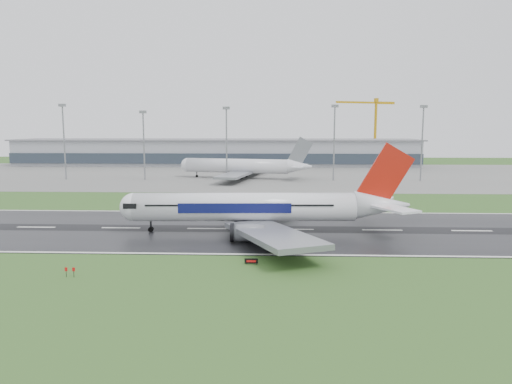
{
  "coord_description": "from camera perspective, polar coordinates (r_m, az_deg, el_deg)",
  "views": [
    {
      "loc": [
        35.45,
        -106.45,
        23.33
      ],
      "look_at": [
        30.87,
        12.0,
        7.0
      ],
      "focal_mm": 33.33,
      "sensor_mm": 36.0,
      "label": 1
    }
  ],
  "objects": [
    {
      "name": "main_airliner",
      "position": [
        104.69,
        1.1,
        0.29
      ],
      "size": [
        66.74,
        63.82,
        18.93
      ],
      "primitive_type": null,
      "rotation": [
        0.0,
        0.0,
        0.04
      ],
      "color": "white",
      "rests_on": "runway"
    },
    {
      "name": "runway",
      "position": [
        114.59,
        -15.9,
        -4.18
      ],
      "size": [
        400.0,
        45.0,
        0.1
      ],
      "primitive_type": "cube",
      "color": "black",
      "rests_on": "ground"
    },
    {
      "name": "floodmast_3",
      "position": [
        207.65,
        -3.55,
        5.63
      ],
      "size": [
        0.64,
        0.64,
        30.7
      ],
      "primitive_type": "cylinder",
      "color": "gray",
      "rests_on": "ground"
    },
    {
      "name": "parked_airliner",
      "position": [
        214.63,
        -1.66,
        4.06
      ],
      "size": [
        72.26,
        68.91,
        18.19
      ],
      "primitive_type": null,
      "rotation": [
        0.0,
        0.0,
        -0.2
      ],
      "color": "silver",
      "rests_on": "apron"
    },
    {
      "name": "tower_crane",
      "position": [
        313.08,
        14.12,
        7.12
      ],
      "size": [
        39.63,
        17.05,
        41.31
      ],
      "primitive_type": null,
      "rotation": [
        0.0,
        0.0,
        0.37
      ],
      "color": "#BF890E",
      "rests_on": "ground"
    },
    {
      "name": "floodmast_5",
      "position": [
        216.03,
        19.29,
        5.36
      ],
      "size": [
        0.64,
        0.64,
        31.21
      ],
      "primitive_type": "cylinder",
      "color": "gray",
      "rests_on": "ground"
    },
    {
      "name": "runway_sign",
      "position": [
        81.9,
        -0.57,
        -8.33
      ],
      "size": [
        2.31,
        0.48,
        1.04
      ],
      "primitive_type": null,
      "rotation": [
        0.0,
        0.0,
        0.1
      ],
      "color": "black",
      "rests_on": "ground"
    },
    {
      "name": "ground",
      "position": [
        114.6,
        -15.9,
        -4.21
      ],
      "size": [
        520.0,
        520.0,
        0.0
      ],
      "primitive_type": "plane",
      "color": "#2C531E",
      "rests_on": "ground"
    },
    {
      "name": "floodmast_4",
      "position": [
        208.19,
        9.35,
        5.65
      ],
      "size": [
        0.64,
        0.64,
        31.47
      ],
      "primitive_type": "cylinder",
      "color": "gray",
      "rests_on": "ground"
    },
    {
      "name": "apron",
      "position": [
        235.31,
        -6.47,
        2.11
      ],
      "size": [
        400.0,
        130.0,
        0.08
      ],
      "primitive_type": "cube",
      "color": "slate",
      "rests_on": "ground"
    },
    {
      "name": "floodmast_2",
      "position": [
        214.39,
        -13.29,
        5.29
      ],
      "size": [
        0.64,
        0.64,
        29.08
      ],
      "primitive_type": "cylinder",
      "color": "gray",
      "rests_on": "ground"
    },
    {
      "name": "terminal",
      "position": [
        294.03,
        -4.73,
        4.73
      ],
      "size": [
        240.0,
        36.0,
        15.0
      ],
      "primitive_type": "cube",
      "color": "gray",
      "rests_on": "ground"
    },
    {
      "name": "floodmast_1",
      "position": [
        226.36,
        -22.02,
        5.42
      ],
      "size": [
        0.64,
        0.64,
        32.02
      ],
      "primitive_type": "cylinder",
      "color": "gray",
      "rests_on": "ground"
    }
  ]
}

